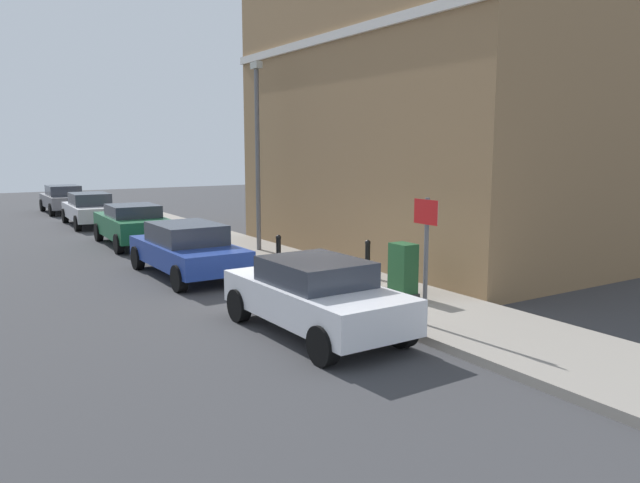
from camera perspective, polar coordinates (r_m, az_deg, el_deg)
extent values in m
plane|color=#38383A|center=(12.82, -1.33, -6.27)|extent=(80.00, 80.00, 0.00)
cube|color=gray|center=(18.82, -5.92, -1.23)|extent=(2.70, 30.00, 0.15)
cube|color=olive|center=(19.58, 10.35, 12.81)|extent=(7.22, 11.59, 9.51)
cube|color=silver|center=(17.54, 1.20, 18.61)|extent=(0.12, 11.59, 0.24)
cube|color=silver|center=(10.98, -0.49, -5.46)|extent=(1.78, 4.04, 0.60)
cube|color=#2D333D|center=(10.86, -0.45, -2.86)|extent=(1.53, 1.88, 0.46)
cylinder|color=black|center=(11.91, -7.56, -5.92)|extent=(0.23, 0.64, 0.64)
cylinder|color=black|center=(12.66, -1.05, -4.96)|extent=(0.23, 0.64, 0.64)
cylinder|color=black|center=(9.49, 0.27, -9.68)|extent=(0.23, 0.64, 0.64)
cylinder|color=black|center=(10.41, 7.64, -8.07)|extent=(0.23, 0.64, 0.64)
cube|color=navy|center=(16.25, -12.25, -1.10)|extent=(1.82, 4.34, 0.55)
cube|color=#2D333D|center=(16.22, -12.36, 0.74)|extent=(1.58, 2.14, 0.52)
cylinder|color=black|center=(17.55, -16.64, -1.46)|extent=(0.23, 0.64, 0.64)
cylinder|color=black|center=(18.08, -11.59, -0.98)|extent=(0.23, 0.64, 0.64)
cylinder|color=black|center=(14.54, -13.00, -3.39)|extent=(0.23, 0.64, 0.64)
cylinder|color=black|center=(15.17, -7.10, -2.72)|extent=(0.23, 0.64, 0.64)
cube|color=#195933|center=(21.90, -17.11, 1.39)|extent=(1.86, 4.29, 0.69)
cube|color=#2D333D|center=(21.65, -17.05, 2.74)|extent=(1.58, 1.85, 0.42)
cylinder|color=black|center=(23.30, -19.94, 0.82)|extent=(0.24, 0.65, 0.64)
cylinder|color=black|center=(23.65, -16.05, 1.12)|extent=(0.24, 0.65, 0.64)
cylinder|color=black|center=(20.25, -18.26, -0.22)|extent=(0.24, 0.65, 0.64)
cylinder|color=black|center=(20.65, -13.83, 0.14)|extent=(0.24, 0.65, 0.64)
cube|color=#B7B7BC|center=(28.03, -20.67, 2.64)|extent=(1.78, 4.38, 0.59)
cube|color=#2D333D|center=(27.89, -20.69, 3.72)|extent=(1.51, 2.03, 0.53)
cylinder|color=black|center=(29.53, -22.68, 2.24)|extent=(0.24, 0.65, 0.64)
cylinder|color=black|center=(29.78, -19.72, 2.45)|extent=(0.24, 0.65, 0.64)
cylinder|color=black|center=(26.35, -21.67, 1.59)|extent=(0.24, 0.65, 0.64)
cylinder|color=black|center=(26.63, -18.38, 1.83)|extent=(0.24, 0.65, 0.64)
cube|color=slate|center=(34.09, -22.84, 3.51)|extent=(1.68, 4.03, 0.60)
cube|color=#2D333D|center=(33.82, -22.83, 4.40)|extent=(1.48, 1.87, 0.52)
cylinder|color=black|center=(35.44, -24.46, 3.11)|extent=(0.22, 0.64, 0.64)
cylinder|color=black|center=(35.69, -21.96, 3.29)|extent=(0.22, 0.64, 0.64)
cylinder|color=black|center=(32.55, -23.75, 2.72)|extent=(0.22, 0.64, 0.64)
cylinder|color=black|center=(32.82, -21.04, 2.92)|extent=(0.22, 0.64, 0.64)
cube|color=#1E4C28|center=(13.23, 7.75, -2.64)|extent=(0.40, 0.55, 1.15)
cube|color=#333333|center=(13.35, 7.70, -4.89)|extent=(0.46, 0.61, 0.08)
cylinder|color=black|center=(14.39, 4.45, -2.07)|extent=(0.12, 0.12, 0.95)
sphere|color=black|center=(14.31, 4.48, -0.12)|extent=(0.14, 0.14, 0.14)
cylinder|color=black|center=(15.21, -3.88, -1.48)|extent=(0.12, 0.12, 0.95)
sphere|color=black|center=(15.13, -3.90, 0.37)|extent=(0.14, 0.14, 0.14)
cylinder|color=#59595B|center=(11.06, 9.84, -1.90)|extent=(0.08, 0.08, 2.30)
cube|color=white|center=(10.92, 9.89, 2.74)|extent=(0.03, 0.56, 0.40)
cube|color=red|center=(10.91, 9.83, 2.73)|extent=(0.01, 0.60, 0.44)
cylinder|color=#59595B|center=(19.06, -5.83, 7.44)|extent=(0.14, 0.14, 5.50)
cube|color=#A5A599|center=(19.21, -5.97, 16.03)|extent=(0.20, 0.44, 0.20)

